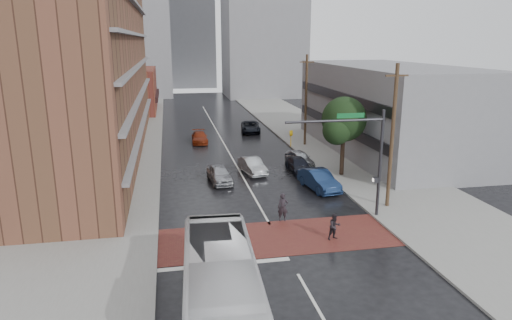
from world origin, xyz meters
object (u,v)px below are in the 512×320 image
transit_bus (223,306)px  car_travel_b (252,166)px  car_travel_c (200,137)px  car_parked_mid (299,165)px  car_travel_a (220,174)px  car_parked_near (319,180)px  pedestrian_a (283,207)px  pedestrian_b (335,227)px  suv_travel (251,127)px  car_parked_far (300,158)px

transit_bus → car_travel_b: (5.38, 22.96, -1.01)m
car_travel_c → car_parked_mid: size_ratio=1.01×
car_travel_a → car_parked_near: (7.49, -3.32, 0.08)m
pedestrian_a → car_parked_mid: 11.73m
pedestrian_a → pedestrian_b: pedestrian_a is taller
car_travel_b → car_travel_a: bearing=-155.5°
car_travel_a → car_parked_mid: (7.34, 1.86, -0.09)m
car_travel_c → car_parked_mid: 15.90m
pedestrian_b → car_travel_b: size_ratio=0.38×
pedestrian_b → car_parked_near: bearing=62.4°
pedestrian_b → car_parked_near: pedestrian_b is taller
car_parked_near → suv_travel: bearing=83.4°
pedestrian_a → car_parked_near: bearing=59.7°
car_parked_near → pedestrian_a: bearing=-136.6°
car_travel_b → car_travel_c: bearing=96.0°
transit_bus → car_parked_far: 26.82m
car_parked_mid → transit_bus: bearing=-113.4°
car_travel_b → suv_travel: 18.89m
car_travel_a → suv_travel: car_travel_a is taller
car_travel_c → car_parked_far: 14.53m
transit_bus → car_travel_b: 23.61m
car_parked_near → car_travel_a: bearing=146.8°
car_travel_a → car_parked_mid: 7.57m
car_parked_near → car_parked_mid: 5.19m
car_parked_near → car_parked_mid: bearing=82.4°
car_parked_far → transit_bus: bearing=-120.4°
car_travel_a → car_parked_far: (8.01, 3.92, 0.00)m
car_travel_b → car_parked_near: (4.33, -5.43, 0.09)m
pedestrian_b → car_travel_a: (-5.41, 12.43, -0.10)m
car_parked_near → car_parked_mid: (-0.15, 5.18, -0.16)m
transit_bus → car_travel_a: transit_bus is taller
pedestrian_a → car_parked_near: 7.24m
pedestrian_a → car_travel_c: 25.01m
car_travel_a → car_parked_mid: bearing=8.3°
car_travel_c → car_parked_mid: bearing=-59.1°
car_travel_b → car_travel_c: car_travel_b is taller
car_travel_a → car_travel_b: bearing=27.9°
pedestrian_a → suv_travel: pedestrian_a is taller
car_parked_mid → pedestrian_a: bearing=-111.8°
transit_bus → pedestrian_a: (5.32, 11.77, -0.78)m
car_travel_b → car_parked_far: (4.85, 1.81, 0.01)m
car_travel_a → pedestrian_b: bearing=-72.4°
car_parked_mid → pedestrian_b: bearing=-98.3°
pedestrian_a → car_travel_c: size_ratio=0.43×
transit_bus → suv_travel: transit_bus is taller
pedestrian_b → car_travel_c: 28.72m
transit_bus → car_travel_c: (1.67, 36.52, -1.08)m
transit_bus → car_parked_mid: (9.55, 22.71, -1.09)m
transit_bus → pedestrian_a: 12.94m
car_travel_c → suv_travel: bearing=37.5°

